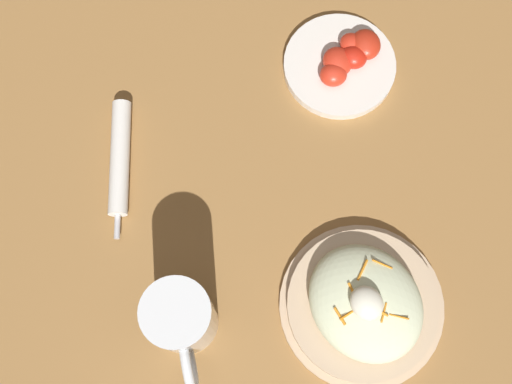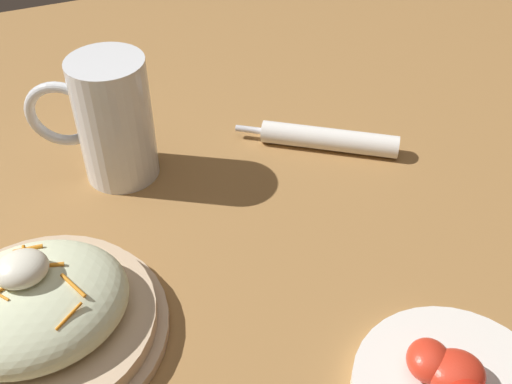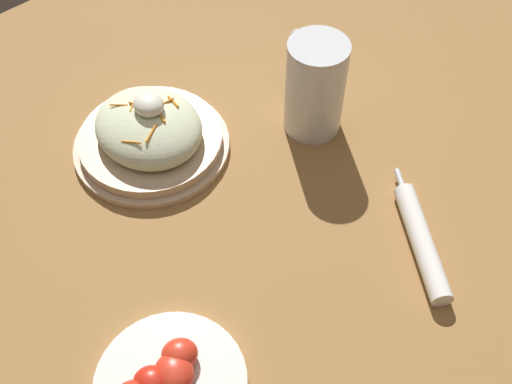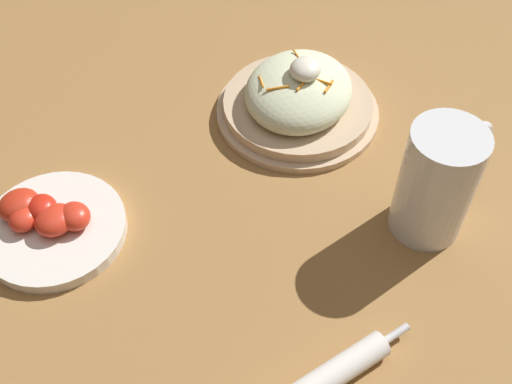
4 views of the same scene
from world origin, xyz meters
name	(u,v)px [view 2 (image 2 of 4)]	position (x,y,z in m)	size (l,w,h in m)	color
ground_plane	(279,229)	(0.00, 0.00, 0.00)	(1.43, 1.43, 0.00)	#9E703D
salad_plate	(38,314)	(-0.26, -0.04, 0.03)	(0.23, 0.23, 0.10)	#D1B28E
beer_mug	(113,127)	(-0.14, 0.17, 0.07)	(0.14, 0.09, 0.15)	white
napkin_roll	(328,139)	(0.12, 0.11, 0.01)	(0.19, 0.14, 0.03)	white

